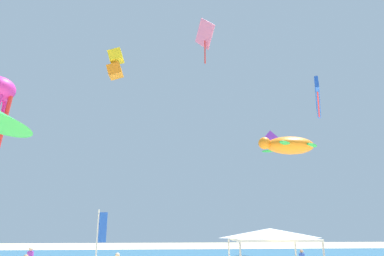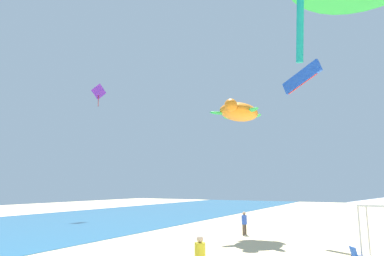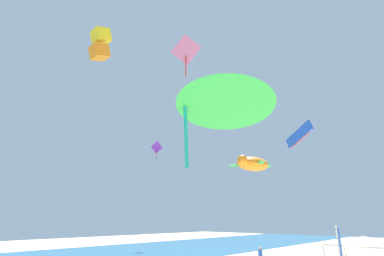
# 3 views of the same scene
# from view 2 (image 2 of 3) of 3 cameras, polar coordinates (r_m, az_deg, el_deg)

# --- Properties ---
(folding_chair_near_cooler) EXTENTS (0.77, 0.80, 0.82)m
(folding_chair_near_cooler) POSITION_cam_2_polar(r_m,az_deg,el_deg) (16.74, 26.59, -18.94)
(folding_chair_near_cooler) COLOR black
(folding_chair_near_cooler) RESTS_ON ground
(person_by_tent) EXTENTS (0.42, 0.38, 1.59)m
(person_by_tent) POSITION_cam_2_polar(r_m,az_deg,el_deg) (24.53, 8.97, -15.55)
(person_by_tent) COLOR brown
(person_by_tent) RESTS_ON ground
(person_far_stroller) EXTENTS (0.44, 0.39, 1.63)m
(person_far_stroller) POSITION_cam_2_polar(r_m,az_deg,el_deg) (12.62, 1.38, -21.02)
(person_far_stroller) COLOR #C6B28C
(person_far_stroller) RESTS_ON ground
(kite_parafoil_blue) EXTENTS (1.53, 2.97, 1.89)m
(kite_parafoil_blue) POSITION_cam_2_polar(r_m,az_deg,el_deg) (24.44, 18.32, 8.19)
(kite_parafoil_blue) COLOR blue
(kite_turtle_orange) EXTENTS (4.35, 3.85, 1.54)m
(kite_turtle_orange) POSITION_cam_2_polar(r_m,az_deg,el_deg) (24.79, 8.01, 2.75)
(kite_turtle_orange) COLOR orange
(kite_diamond_purple) EXTENTS (1.89, 0.60, 2.80)m
(kite_diamond_purple) POSITION_cam_2_polar(r_m,az_deg,el_deg) (40.98, -15.73, 5.90)
(kite_diamond_purple) COLOR purple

